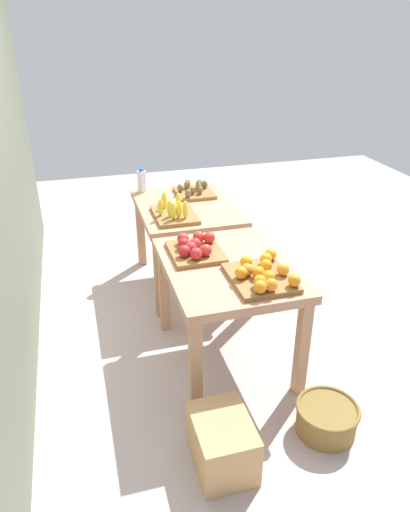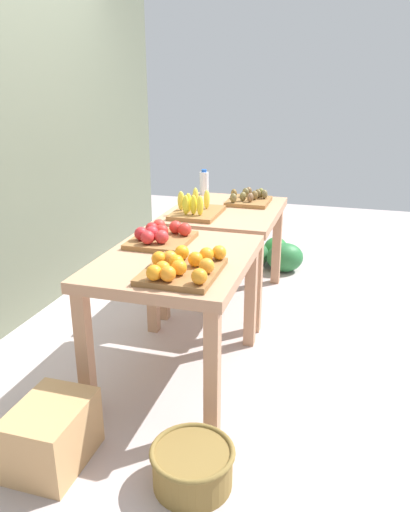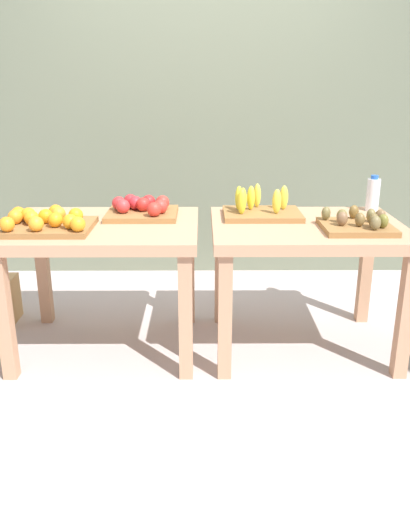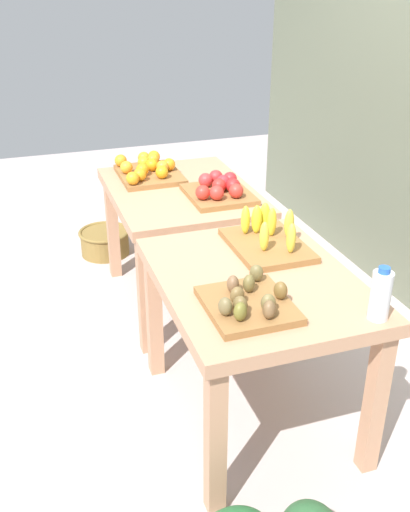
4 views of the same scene
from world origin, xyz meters
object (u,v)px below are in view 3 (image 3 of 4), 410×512
object	(u,v)px
kiwi_bin	(358,224)
water_bottle	(373,194)
apple_bin	(142,209)
display_table_right	(306,242)
orange_bin	(47,222)
banana_crate	(260,209)
display_table_left	(104,243)

from	to	relation	value
kiwi_bin	water_bottle	world-z (taller)	water_bottle
apple_bin	water_bottle	size ratio (longest dim) A/B	1.88
kiwi_bin	apple_bin	bearing A→B (deg)	165.55
display_table_right	orange_bin	distance (m)	1.40
apple_bin	water_bottle	xyz separation A→B (m)	(1.36, 0.13, 0.05)
apple_bin	banana_crate	distance (m)	0.68
display_table_left	banana_crate	distance (m)	0.90
orange_bin	kiwi_bin	bearing A→B (deg)	-0.04
apple_bin	kiwi_bin	xyz separation A→B (m)	(1.16, -0.30, -0.01)
apple_bin	water_bottle	distance (m)	1.37
display_table_left	kiwi_bin	distance (m)	1.37
apple_bin	banana_crate	world-z (taller)	banana_crate
display_table_left	display_table_right	xyz separation A→B (m)	(1.12, 0.00, 0.00)
kiwi_bin	banana_crate	bearing A→B (deg)	148.88
display_table_left	kiwi_bin	bearing A→B (deg)	-5.54
apple_bin	kiwi_bin	bearing A→B (deg)	-14.45
display_table_right	orange_bin	xyz separation A→B (m)	(-1.38, -0.13, 0.15)
banana_crate	water_bottle	xyz separation A→B (m)	(0.69, 0.14, 0.06)
display_table_left	kiwi_bin	xyz separation A→B (m)	(1.36, -0.13, 0.14)
display_table_left	orange_bin	distance (m)	0.33
display_table_right	orange_bin	world-z (taller)	orange_bin
display_table_right	apple_bin	size ratio (longest dim) A/B	2.60
water_bottle	kiwi_bin	bearing A→B (deg)	-115.60
banana_crate	kiwi_bin	bearing A→B (deg)	-31.12
banana_crate	water_bottle	world-z (taller)	water_bottle
display_table_left	orange_bin	size ratio (longest dim) A/B	2.26
display_table_right	orange_bin	bearing A→B (deg)	-174.60
apple_bin	banana_crate	size ratio (longest dim) A/B	0.91
display_table_left	display_table_right	world-z (taller)	same
display_table_right	banana_crate	distance (m)	0.33
apple_bin	orange_bin	bearing A→B (deg)	-147.23
banana_crate	kiwi_bin	world-z (taller)	banana_crate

